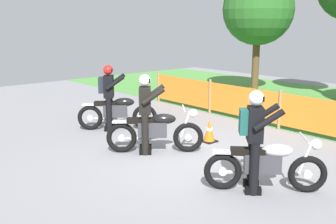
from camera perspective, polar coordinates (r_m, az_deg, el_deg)
The scene contains 10 objects.
ground at distance 8.37m, azimuth 3.08°, elevation -6.36°, with size 24.00×24.00×0.02m, color gray.
barrier_fence at distance 10.67m, azimuth 15.83°, elevation 0.43°, with size 9.99×0.08×1.05m.
tree_leftmost at distance 15.95m, azimuth 12.89°, elevation 14.18°, with size 2.72×2.72×4.59m.
motorcycle_lead at distance 8.45m, azimuth -1.81°, elevation -2.71°, with size 1.41×1.68×0.99m.
motorcycle_trailing at distance 10.33m, azimuth -7.25°, elevation 0.04°, with size 1.36×1.69×0.98m.
motorcycle_third at distance 6.73m, azimuth 13.98°, elevation -7.35°, with size 1.52×1.48×0.95m.
rider_lead at distance 8.34m, azimuth -3.22°, elevation 0.19°, with size 0.72×0.73×1.69m.
rider_trailing at distance 10.25m, azimuth -8.58°, elevation 2.62°, with size 0.74×0.78×1.69m.
rider_third at distance 6.54m, azimuth 12.32°, elevation -3.32°, with size 0.77×0.76×1.69m.
traffic_cone at distance 9.28m, azimuth 5.98°, elevation -2.75°, with size 0.32×0.32×0.53m.
Camera 1 is at (5.68, -5.51, 2.73)m, focal length 42.21 mm.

